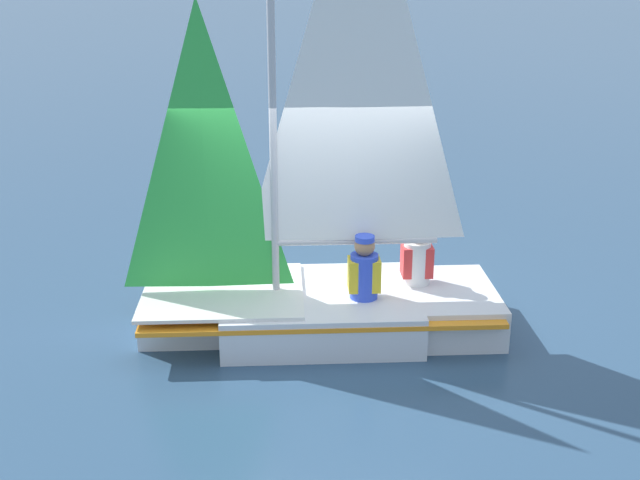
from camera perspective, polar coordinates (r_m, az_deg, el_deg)
name	(u,v)px	position (r m, az deg, el deg)	size (l,w,h in m)	color
ground_plane	(320,329)	(9.05, 0.00, -6.33)	(260.00, 260.00, 0.00)	#2D4C6B
sailboat_main	(322,275)	(8.79, 0.14, -2.53)	(3.66, 4.01, 5.22)	silver
sailor_helm	(364,283)	(8.65, 3.14, -3.05)	(0.42, 0.43, 1.16)	black
sailor_crew	(416,270)	(9.09, 6.88, -2.10)	(0.42, 0.43, 1.16)	black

